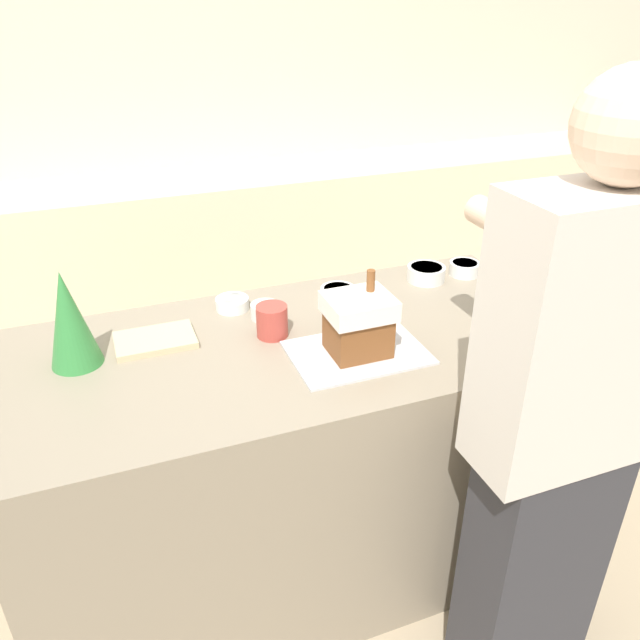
# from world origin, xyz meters

# --- Properties ---
(ground_plane) EXTENTS (12.00, 12.00, 0.00)m
(ground_plane) POSITION_xyz_m (0.00, 0.00, 0.00)
(ground_plane) COLOR tan
(wall_back) EXTENTS (8.00, 0.05, 2.60)m
(wall_back) POSITION_xyz_m (0.00, 2.30, 1.30)
(wall_back) COLOR beige
(wall_back) RESTS_ON ground_plane
(back_cabinet_block) EXTENTS (6.00, 0.60, 0.89)m
(back_cabinet_block) POSITION_xyz_m (0.00, 1.97, 0.45)
(back_cabinet_block) COLOR beige
(back_cabinet_block) RESTS_ON ground_plane
(kitchen_island) EXTENTS (1.74, 0.80, 0.92)m
(kitchen_island) POSITION_xyz_m (0.00, 0.00, 0.46)
(kitchen_island) COLOR gray
(kitchen_island) RESTS_ON ground_plane
(baking_tray) EXTENTS (0.39, 0.27, 0.01)m
(baking_tray) POSITION_xyz_m (0.14, -0.13, 0.92)
(baking_tray) COLOR silver
(baking_tray) RESTS_ON kitchen_island
(gingerbread_house) EXTENTS (0.19, 0.16, 0.24)m
(gingerbread_house) POSITION_xyz_m (0.14, -0.13, 1.02)
(gingerbread_house) COLOR brown
(gingerbread_house) RESTS_ON baking_tray
(decorative_tree) EXTENTS (0.14, 0.14, 0.28)m
(decorative_tree) POSITION_xyz_m (-0.63, 0.11, 1.06)
(decorative_tree) COLOR #33843D
(decorative_tree) RESTS_ON kitchen_island
(candy_bowl_beside_tree) EXTENTS (0.12, 0.12, 0.04)m
(candy_bowl_beside_tree) POSITION_xyz_m (0.22, 0.23, 0.94)
(candy_bowl_beside_tree) COLOR white
(candy_bowl_beside_tree) RESTS_ON kitchen_island
(candy_bowl_far_right) EXTENTS (0.09, 0.09, 0.05)m
(candy_bowl_far_right) POSITION_xyz_m (-0.05, 0.18, 0.94)
(candy_bowl_far_right) COLOR silver
(candy_bowl_far_right) RESTS_ON kitchen_island
(candy_bowl_near_tray_right) EXTENTS (0.11, 0.11, 0.05)m
(candy_bowl_near_tray_right) POSITION_xyz_m (0.73, 0.25, 0.94)
(candy_bowl_near_tray_right) COLOR silver
(candy_bowl_near_tray_right) RESTS_ON kitchen_island
(candy_bowl_center_rear) EXTENTS (0.14, 0.14, 0.05)m
(candy_bowl_center_rear) POSITION_xyz_m (0.58, 0.25, 0.94)
(candy_bowl_center_rear) COLOR silver
(candy_bowl_center_rear) RESTS_ON kitchen_island
(candy_bowl_front_corner) EXTENTS (0.11, 0.11, 0.04)m
(candy_bowl_front_corner) POSITION_xyz_m (-0.14, 0.28, 0.94)
(candy_bowl_front_corner) COLOR white
(candy_bowl_front_corner) RESTS_ON kitchen_island
(cookbook) EXTENTS (0.24, 0.16, 0.02)m
(cookbook) POSITION_xyz_m (-0.41, 0.14, 0.93)
(cookbook) COLOR #CCB78C
(cookbook) RESTS_ON kitchen_island
(mug) EXTENTS (0.10, 0.10, 0.10)m
(mug) POSITION_xyz_m (-0.06, 0.06, 0.97)
(mug) COLOR #B24238
(mug) RESTS_ON kitchen_island
(person) EXTENTS (0.46, 0.57, 1.75)m
(person) POSITION_xyz_m (0.46, -0.62, 0.90)
(person) COLOR #333338
(person) RESTS_ON ground_plane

